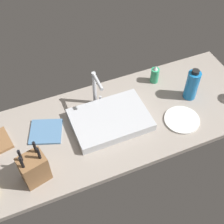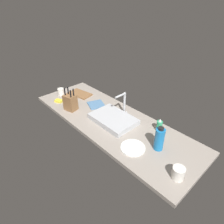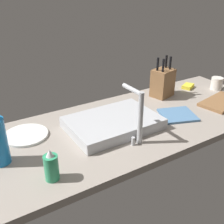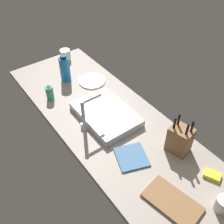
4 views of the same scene
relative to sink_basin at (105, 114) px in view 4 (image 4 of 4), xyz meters
The scene contains 12 objects.
countertop_slab 5.87cm from the sink_basin, behind, with size 192.89×67.12×3.50cm, color gray.
sink_basin is the anchor object (origin of this frame).
faucet 20.63cm from the sink_basin, 98.47° to the left, with size 5.50×14.48×25.08cm.
knife_block 52.71cm from the sink_basin, 158.51° to the right, with size 15.06×13.09×25.44cm.
cutting_board 72.32cm from the sink_basin, behind, with size 28.94×16.08×1.80cm, color brown.
soap_bottle 45.61cm from the sink_basin, 27.57° to the left, with size 5.48×5.48×13.11cm.
water_bottle 55.08cm from the sink_basin, ahead, with size 8.00×8.00×22.05cm.
dinner_plate 42.97cm from the sink_basin, 20.91° to the right, with size 21.12×21.12×1.20cm, color white.
dish_towel 37.97cm from the sink_basin, 168.87° to the left, with size 18.10×17.45×1.20cm, color teal.
coffee_mug 83.05cm from the sink_basin, 10.11° to the right, with size 9.04×9.04×9.54cm, color silver.
ceramic_cup 88.65cm from the sink_basin, behind, with size 7.77×7.77×8.21cm, color silver.
dish_sponge 76.38cm from the sink_basin, 164.47° to the right, with size 9.00×6.00×2.40cm, color yellow.
Camera 4 is at (-104.67, 74.18, 129.32)cm, focal length 42.53 mm.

